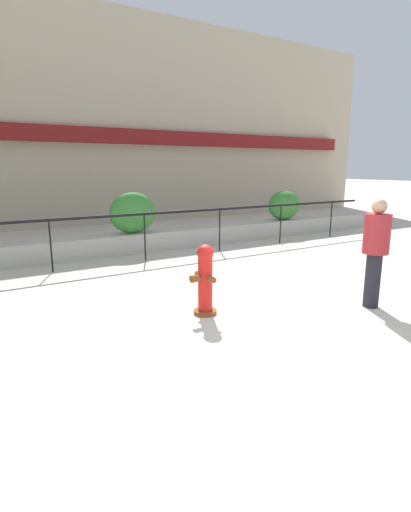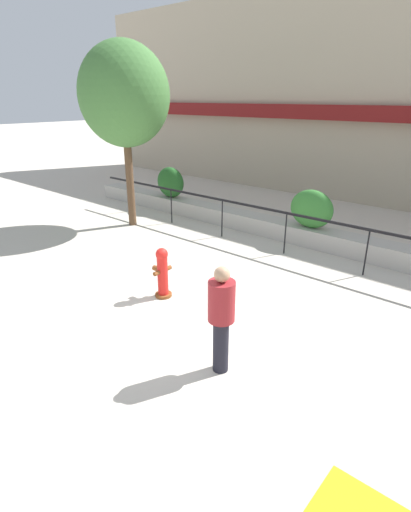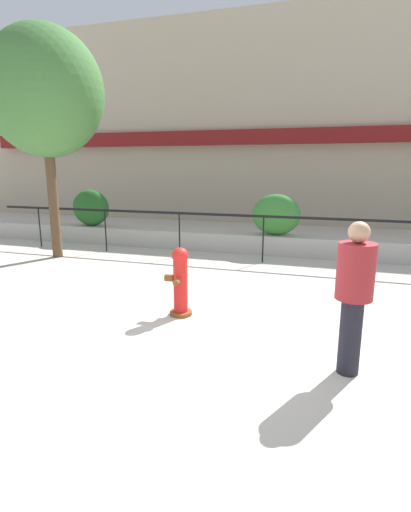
# 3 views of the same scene
# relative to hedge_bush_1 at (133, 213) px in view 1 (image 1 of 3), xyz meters

# --- Properties ---
(ground_plane) EXTENTS (120.00, 120.00, 0.00)m
(ground_plane) POSITION_rel_hedge_bush_1_xyz_m (-0.15, -6.00, -1.03)
(ground_plane) COLOR beige
(building_facade) EXTENTS (30.00, 1.36, 8.00)m
(building_facade) POSITION_rel_hedge_bush_1_xyz_m (-0.15, 5.98, 2.95)
(building_facade) COLOR tan
(building_facade) RESTS_ON ground
(planter_wall_low) EXTENTS (18.00, 0.70, 0.50)m
(planter_wall_low) POSITION_rel_hedge_bush_1_xyz_m (-0.15, 0.00, -0.78)
(planter_wall_low) COLOR #B7B2A8
(planter_wall_low) RESTS_ON ground
(fence_railing_segment) EXTENTS (15.00, 0.05, 1.15)m
(fence_railing_segment) POSITION_rel_hedge_bush_1_xyz_m (-0.15, -1.10, -0.02)
(fence_railing_segment) COLOR black
(fence_railing_segment) RESTS_ON ground
(hedge_bush_1) EXTENTS (1.26, 0.58, 1.07)m
(hedge_bush_1) POSITION_rel_hedge_bush_1_xyz_m (0.00, 0.00, 0.00)
(hedge_bush_1) COLOR #387F33
(hedge_bush_1) RESTS_ON planter_wall_low
(hedge_bush_2) EXTENTS (1.22, 0.70, 0.95)m
(hedge_bush_2) POSITION_rel_hedge_bush_1_xyz_m (5.26, 0.00, -0.06)
(hedge_bush_2) COLOR #387F33
(hedge_bush_2) RESTS_ON planter_wall_low
(fire_hydrant) EXTENTS (0.43, 0.47, 1.08)m
(fire_hydrant) POSITION_rel_hedge_bush_1_xyz_m (-0.80, -4.94, -0.48)
(fire_hydrant) COLOR brown
(fire_hydrant) RESTS_ON ground
(pedestrian) EXTENTS (0.51, 0.51, 1.73)m
(pedestrian) POSITION_rel_hedge_bush_1_xyz_m (1.66, -6.05, -0.05)
(pedestrian) COLOR black
(pedestrian) RESTS_ON ground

